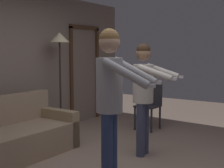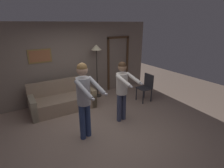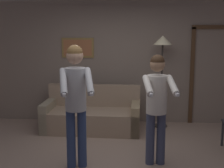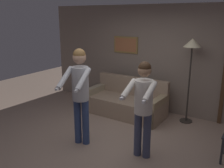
{
  "view_description": "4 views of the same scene",
  "coord_description": "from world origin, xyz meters",
  "px_view_note": "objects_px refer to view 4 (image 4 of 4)",
  "views": [
    {
      "loc": [
        -3.36,
        -2.05,
        1.55
      ],
      "look_at": [
        -0.17,
        0.08,
        1.14
      ],
      "focal_mm": 50.0,
      "sensor_mm": 36.0,
      "label": 1
    },
    {
      "loc": [
        -1.85,
        -3.41,
        2.56
      ],
      "look_at": [
        0.25,
        -0.07,
        1.18
      ],
      "focal_mm": 28.0,
      "sensor_mm": 36.0,
      "label": 2
    },
    {
      "loc": [
        0.32,
        -4.38,
        2.01
      ],
      "look_at": [
        0.01,
        -0.13,
        1.25
      ],
      "focal_mm": 50.0,
      "sensor_mm": 36.0,
      "label": 3
    },
    {
      "loc": [
        2.25,
        -3.43,
        2.33
      ],
      "look_at": [
        0.17,
        -0.13,
        1.26
      ],
      "focal_mm": 40.0,
      "sensor_mm": 36.0,
      "label": 4
    }
  ],
  "objects_px": {
    "person_standing_left": "(80,88)",
    "person_standing_right": "(143,102)",
    "couch": "(126,103)",
    "torchiere_lamp": "(192,52)"
  },
  "relations": [
    {
      "from": "couch",
      "to": "person_standing_right",
      "type": "height_order",
      "value": "person_standing_right"
    },
    {
      "from": "person_standing_right",
      "to": "couch",
      "type": "bearing_deg",
      "value": 127.14
    },
    {
      "from": "person_standing_left",
      "to": "person_standing_right",
      "type": "height_order",
      "value": "person_standing_left"
    },
    {
      "from": "torchiere_lamp",
      "to": "person_standing_left",
      "type": "bearing_deg",
      "value": -123.82
    },
    {
      "from": "torchiere_lamp",
      "to": "person_standing_right",
      "type": "bearing_deg",
      "value": -96.88
    },
    {
      "from": "couch",
      "to": "torchiere_lamp",
      "type": "bearing_deg",
      "value": 13.45
    },
    {
      "from": "couch",
      "to": "person_standing_right",
      "type": "bearing_deg",
      "value": -52.86
    },
    {
      "from": "couch",
      "to": "person_standing_left",
      "type": "height_order",
      "value": "person_standing_left"
    },
    {
      "from": "person_standing_left",
      "to": "person_standing_right",
      "type": "distance_m",
      "value": 1.17
    },
    {
      "from": "couch",
      "to": "person_standing_right",
      "type": "xyz_separation_m",
      "value": [
        1.16,
        -1.54,
        0.71
      ]
    }
  ]
}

